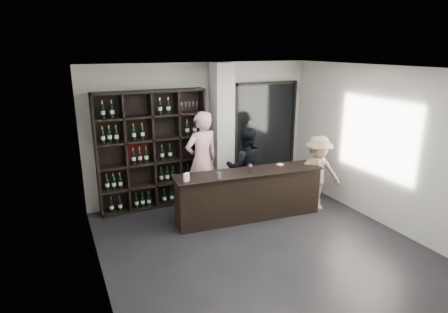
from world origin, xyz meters
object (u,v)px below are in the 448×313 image
tasting_counter (249,195)px  taster_pink (202,160)px  taster_black (245,167)px  wine_shelf (153,151)px  customer (317,173)px

tasting_counter → taster_pink: taster_pink is taller
tasting_counter → taster_black: 0.73m
wine_shelf → tasting_counter: bearing=-41.2°
taster_pink → customer: (2.06, -1.07, -0.24)m
customer → taster_pink: bearing=167.1°
wine_shelf → taster_black: size_ratio=1.45×
wine_shelf → tasting_counter: (1.50, -1.31, -0.72)m
tasting_counter → taster_black: bearing=73.5°
taster_pink → taster_black: (0.85, -0.27, -0.17)m
wine_shelf → customer: (2.95, -1.52, -0.44)m
tasting_counter → taster_black: taster_black is taller
taster_pink → taster_black: bearing=151.6°
tasting_counter → customer: size_ratio=1.88×
taster_black → wine_shelf: bearing=-4.4°
customer → tasting_counter: bearing=-173.3°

